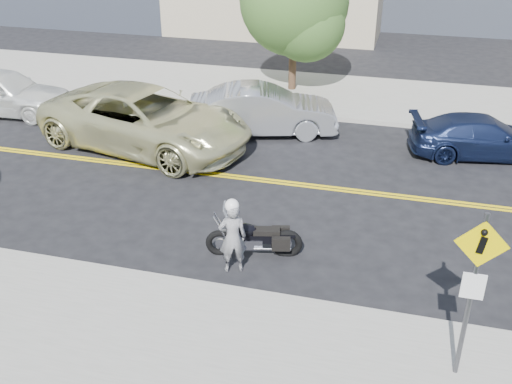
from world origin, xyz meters
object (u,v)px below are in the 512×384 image
Objects in this scene: motorcycle at (254,230)px; parked_car_white at (2,92)px; pedestrian_sign at (474,282)px; parked_car_silver at (263,110)px; suv at (146,119)px; parked_car_blue at (482,137)px; motorcyclist at (233,236)px.

parked_car_white reaches higher than motorcycle.
parked_car_silver is (-5.75, 9.65, -1.19)m from pedestrian_sign.
parked_car_blue is (9.83, 1.97, -0.31)m from suv.
parked_car_white is 15.92m from parked_car_blue.
pedestrian_sign is 5.15m from motorcycle.
pedestrian_sign reaches higher than parked_car_blue.
motorcycle is 0.44× the size of parked_car_white.
motorcycle is 0.49× the size of parked_car_blue.
pedestrian_sign reaches higher than parked_car_silver.
pedestrian_sign reaches higher than motorcycle.
motorcycle is at bearing -123.20° from parked_car_white.
suv reaches higher than motorcyclist.
suv is 3.73m from parked_car_silver.
motorcyclist is at bearing 132.98° from parked_car_blue.
motorcycle is at bearing -123.32° from suv.
suv is at bearing 139.34° from pedestrian_sign.
parked_car_blue is at bearing 84.37° from pedestrian_sign.
parked_car_silver is 6.70m from parked_car_blue.
pedestrian_sign is at bearing -123.94° from parked_car_white.
suv is (-4.72, 4.90, 0.30)m from motorcycle.
parked_car_silver is at bearing 120.79° from pedestrian_sign.
motorcyclist reaches higher than motorcycle.
parked_car_white is 0.99× the size of parked_car_silver.
pedestrian_sign is 11.30m from parked_car_silver.
pedestrian_sign is 1.77× the size of motorcyclist.
suv is at bearing 120.40° from motorcycle.
parked_car_white is (-10.80, 6.39, 0.17)m from motorcycle.
pedestrian_sign is at bearing 162.83° from parked_car_blue.
suv reaches higher than motorcycle.
parked_car_silver is (-1.59, 6.93, 0.16)m from motorcycle.
parked_car_white reaches higher than parked_car_blue.
motorcycle is 0.31× the size of suv.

